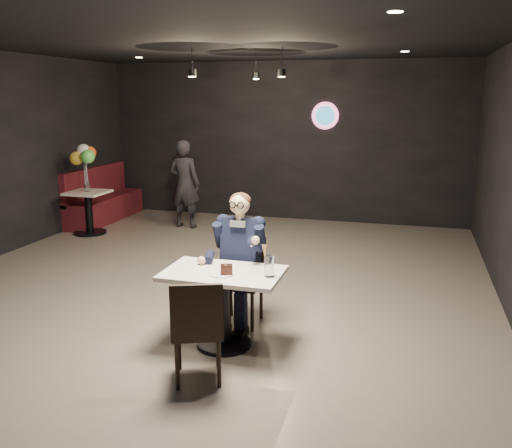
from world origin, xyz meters
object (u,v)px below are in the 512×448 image
(chair_near, at_px, (198,328))
(balloon_vase, at_px, (87,187))
(seated_man, at_px, (241,258))
(booth_bench, at_px, (104,194))
(main_table, at_px, (224,309))
(side_table, at_px, (89,211))
(sundae_glass, at_px, (269,266))
(passerby, at_px, (185,184))
(chair_far, at_px, (241,282))

(chair_near, distance_m, balloon_vase, 5.59)
(chair_near, xyz_separation_m, seated_man, (0.00, 1.20, 0.26))
(seated_man, distance_m, booth_bench, 5.65)
(main_table, xyz_separation_m, side_table, (-3.72, 3.51, 0.02))
(sundae_glass, bearing_deg, passerby, 121.75)
(seated_man, bearing_deg, main_table, -90.00)
(balloon_vase, xyz_separation_m, passerby, (1.42, 0.92, -0.02))
(sundae_glass, distance_m, passerby, 5.24)
(seated_man, height_order, passerby, passerby)
(passerby, bearing_deg, seated_man, 124.42)
(booth_bench, relative_size, balloon_vase, 14.31)
(chair_near, bearing_deg, main_table, 68.62)
(chair_near, relative_size, sundae_glass, 4.65)
(chair_near, relative_size, side_table, 1.16)
(booth_bench, relative_size, side_table, 2.59)
(side_table, bearing_deg, balloon_vase, 0.00)
(side_table, bearing_deg, seated_man, -38.47)
(chair_far, distance_m, seated_man, 0.26)
(main_table, relative_size, passerby, 0.69)
(chair_far, bearing_deg, sundae_glass, -51.98)
(main_table, distance_m, booth_bench, 6.04)
(chair_near, height_order, sundae_glass, sundae_glass)
(booth_bench, height_order, balloon_vase, booth_bench)
(passerby, bearing_deg, balloon_vase, 36.74)
(balloon_vase, bearing_deg, seated_man, -38.47)
(chair_far, bearing_deg, balloon_vase, 141.53)
(balloon_vase, bearing_deg, main_table, -43.30)
(main_table, xyz_separation_m, chair_near, (0.00, -0.65, 0.09))
(main_table, bearing_deg, seated_man, 90.00)
(chair_near, bearing_deg, sundae_glass, 32.60)
(sundae_glass, distance_m, side_table, 5.49)
(balloon_vase, relative_size, passerby, 0.09)
(sundae_glass, bearing_deg, seated_man, 128.02)
(seated_man, xyz_separation_m, side_table, (-3.72, 2.96, -0.32))
(main_table, relative_size, side_table, 1.38)
(sundae_glass, relative_size, balloon_vase, 1.37)
(chair_far, xyz_separation_m, balloon_vase, (-3.72, 2.96, 0.36))
(main_table, distance_m, chair_near, 0.65)
(passerby, bearing_deg, booth_bench, 1.06)
(main_table, xyz_separation_m, booth_bench, (-4.02, 4.51, 0.14))
(side_table, xyz_separation_m, passerby, (1.42, 0.92, 0.40))
(booth_bench, bearing_deg, seated_man, -44.54)
(main_table, bearing_deg, passerby, 117.51)
(side_table, xyz_separation_m, balloon_vase, (0.00, 0.00, 0.42))
(chair_far, xyz_separation_m, booth_bench, (-4.02, 3.96, 0.05))
(chair_far, relative_size, side_table, 1.16)
(side_table, height_order, passerby, passerby)
(booth_bench, bearing_deg, sundae_glass, -45.39)
(seated_man, height_order, sundae_glass, seated_man)
(chair_far, height_order, sundae_glass, sundae_glass)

